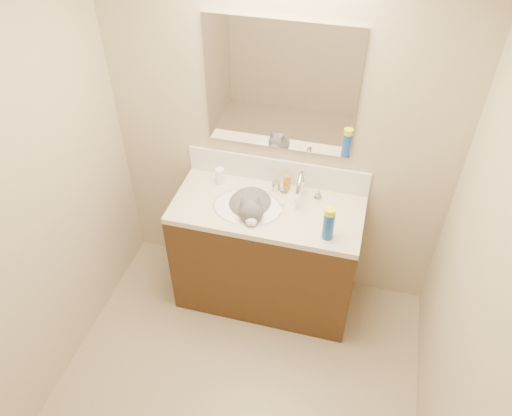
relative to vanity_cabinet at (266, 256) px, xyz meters
The scene contains 16 objects.
room_shell 1.45m from the vanity_cabinet, 90.00° to the right, with size 2.24×2.54×2.52m.
vanity_cabinet is the anchor object (origin of this frame).
counter_slab 0.43m from the vanity_cabinet, ahead, with size 1.20×0.55×0.04m, color beige.
basin 0.40m from the vanity_cabinet, 165.96° to the right, with size 0.45×0.36×0.14m, color white.
faucet 0.58m from the vanity_cabinet, 37.29° to the left, with size 0.28×0.20×0.21m.
cat 0.44m from the vanity_cabinet, behind, with size 0.40×0.44×0.32m.
backsplash 0.60m from the vanity_cabinet, 90.00° to the left, with size 1.20×0.02×0.18m, color silver.
mirror 1.16m from the vanity_cabinet, 90.00° to the left, with size 0.90×0.02×0.80m, color white.
pill_bottle 0.64m from the vanity_cabinet, 156.08° to the left, with size 0.06×0.06×0.11m, color white.
pill_label 0.63m from the vanity_cabinet, 156.08° to the left, with size 0.06×0.06×0.04m, color orange.
silver_jar 0.51m from the vanity_cabinet, 86.54° to the left, with size 0.05×0.05×0.06m, color #B7B7BC.
amber_bottle 0.55m from the vanity_cabinet, 68.37° to the left, with size 0.04×0.04×0.11m, color #BE7316.
toothbrush 0.46m from the vanity_cabinet, 15.32° to the left, with size 0.01×0.14×0.01m, color white.
toothbrush_head 0.47m from the vanity_cabinet, 15.32° to the left, with size 0.01×0.03×0.01m, color #70BBEE.
spray_can 0.69m from the vanity_cabinet, 22.97° to the right, with size 0.06×0.06×0.18m, color #1848A8.
spray_cap 0.78m from the vanity_cabinet, 22.97° to the right, with size 0.06×0.06×0.04m, color #D6E618.
Camera 1 is at (0.53, -1.31, 2.91)m, focal length 35.00 mm.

